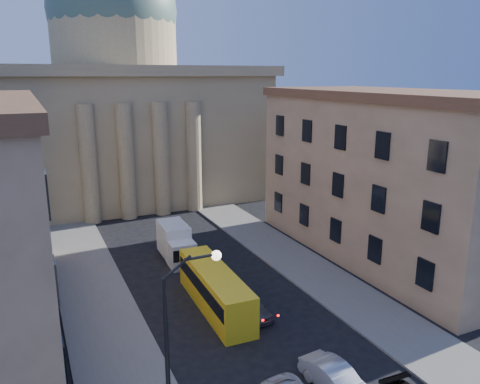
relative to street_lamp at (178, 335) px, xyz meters
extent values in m
cube|color=#625F5A|center=(-1.53, 10.00, -5.21)|extent=(5.00, 60.00, 0.15)
cube|color=#625F5A|center=(15.47, 10.00, -5.21)|extent=(5.00, 60.00, 0.15)
cube|color=#917E59|center=(6.97, 48.00, 2.71)|extent=(34.00, 26.00, 16.00)
cube|color=#917E59|center=(6.97, 48.00, 11.11)|extent=(35.50, 27.50, 1.20)
cylinder|color=#917E59|center=(6.97, 48.00, 14.71)|extent=(16.00, 16.00, 8.00)
sphere|color=#455D50|center=(6.97, 48.00, 18.71)|extent=(16.40, 16.40, 16.40)
cube|color=#917E59|center=(27.97, 46.00, 0.21)|extent=(13.00, 13.00, 11.00)
cone|color=brown|center=(27.97, 46.00, 7.71)|extent=(26.02, 26.02, 4.00)
cylinder|color=#917E59|center=(0.97, 34.80, 1.21)|extent=(1.80, 1.80, 13.00)
cylinder|color=#917E59|center=(4.97, 34.80, 1.21)|extent=(1.80, 1.80, 13.00)
cylinder|color=#917E59|center=(8.97, 34.80, 1.21)|extent=(1.80, 1.80, 13.00)
cylinder|color=#917E59|center=(12.97, 34.80, 1.21)|extent=(1.80, 1.80, 13.00)
cube|color=tan|center=(23.97, 14.00, 1.71)|extent=(11.00, 26.00, 14.00)
cube|color=brown|center=(23.97, 14.00, 9.01)|extent=(11.60, 26.60, 0.80)
cylinder|color=black|center=(-0.53, 0.00, -1.29)|extent=(0.20, 0.20, 8.00)
cylinder|color=black|center=(0.02, 0.00, 3.06)|extent=(1.30, 0.12, 0.96)
cylinder|color=black|center=(1.02, 0.00, 3.36)|extent=(1.30, 0.12, 0.12)
sphere|color=white|center=(1.77, 0.00, 3.31)|extent=(0.44, 0.44, 0.44)
imported|color=#B1B5B9|center=(8.27, -0.14, -4.55)|extent=(2.07, 4.60, 1.47)
imported|color=#4F4F54|center=(7.77, 8.75, -4.64)|extent=(1.95, 3.95, 1.29)
imported|color=black|center=(7.87, 16.88, -4.68)|extent=(1.39, 3.73, 1.22)
cube|color=yellow|center=(5.97, 10.89, -3.89)|extent=(2.55, 9.95, 2.79)
cube|color=black|center=(5.97, 10.89, -3.44)|extent=(2.58, 9.41, 0.99)
cylinder|color=black|center=(4.96, 7.33, -4.84)|extent=(0.30, 0.91, 0.90)
cylinder|color=black|center=(6.76, 7.27, -4.84)|extent=(0.30, 0.91, 0.90)
cylinder|color=black|center=(5.18, 14.51, -4.84)|extent=(0.30, 0.91, 0.90)
cylinder|color=black|center=(6.98, 14.46, -4.84)|extent=(0.30, 0.91, 0.90)
cube|color=silver|center=(6.11, 18.88, -4.17)|extent=(2.22, 2.31, 2.24)
cube|color=black|center=(6.08, 17.80, -3.89)|extent=(2.06, 0.18, 1.03)
cube|color=silver|center=(6.20, 21.40, -3.65)|extent=(2.37, 3.99, 2.90)
cylinder|color=black|center=(5.17, 18.54, -4.87)|extent=(0.29, 0.85, 0.84)
cylinder|color=black|center=(7.03, 18.47, -4.87)|extent=(0.29, 0.85, 0.84)
cylinder|color=black|center=(5.29, 22.27, -4.87)|extent=(0.29, 0.85, 0.84)
cylinder|color=black|center=(7.16, 22.21, -4.87)|extent=(0.29, 0.85, 0.84)
camera|label=1|loc=(-5.06, -17.12, 10.72)|focal=35.00mm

